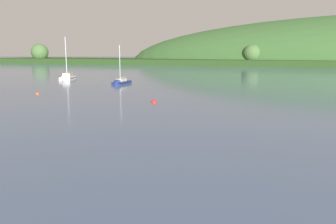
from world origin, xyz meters
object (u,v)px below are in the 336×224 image
Objects in this scene: mooring_buoy_midchannel at (38,94)px; sailboat_near_mooring at (120,83)px; sailboat_far_left at (67,79)px; mooring_buoy_far_upstream at (154,102)px.

sailboat_near_mooring is at bearing 76.14° from mooring_buoy_midchannel.
sailboat_far_left is 44.47m from mooring_buoy_far_upstream.
mooring_buoy_midchannel is 21.12m from mooring_buoy_far_upstream.
sailboat_far_left is 29.15m from mooring_buoy_midchannel.
sailboat_far_left reaches higher than mooring_buoy_far_upstream.
mooring_buoy_far_upstream is (20.90, -3.05, -0.00)m from mooring_buoy_midchannel.
sailboat_far_left is at bearing 138.62° from mooring_buoy_far_upstream.
sailboat_near_mooring is 14.47× the size of mooring_buoy_midchannel.
mooring_buoy_midchannel is at bearing -13.53° from sailboat_near_mooring.
sailboat_far_left is (-17.38, 6.46, 0.05)m from sailboat_near_mooring.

